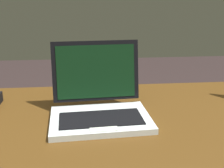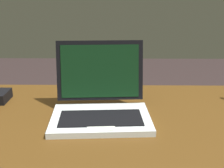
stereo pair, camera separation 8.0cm
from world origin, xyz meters
name	(u,v)px [view 2 (the right image)]	position (x,y,z in m)	size (l,w,h in m)	color
desk	(119,154)	(0.00, 0.00, 0.63)	(1.55, 0.66, 0.75)	#4E3111
laptop_front	(101,104)	(-0.06, 0.02, 0.79)	(0.30, 0.25, 0.22)	silver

